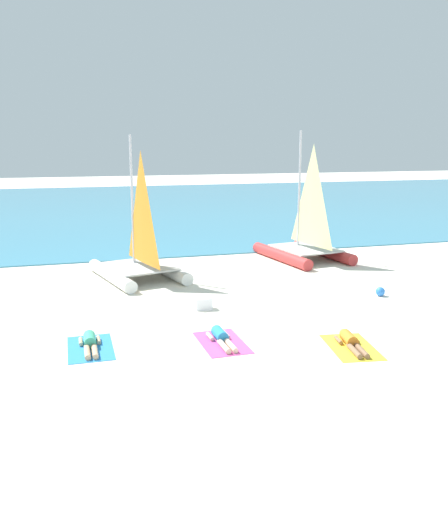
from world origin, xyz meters
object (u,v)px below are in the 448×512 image
(sunbather_right, at_px, (351,341))
(sailboat_red, at_px, (305,241))
(towel_left, at_px, (90,348))
(beach_ball, at_px, (380,292))
(sunbather_left, at_px, (90,342))
(cooler_box, at_px, (203,304))
(towel_right, at_px, (351,347))
(sailboat_white, at_px, (139,258))
(towel_middle, at_px, (222,343))
(sunbather_middle, at_px, (221,337))

(sunbather_right, bearing_deg, sailboat_red, 81.06)
(towel_left, bearing_deg, sailboat_red, 41.12)
(sunbather_right, distance_m, beach_ball, 5.04)
(sunbather_left, bearing_deg, sunbather_right, -15.12)
(sunbather_left, distance_m, cooler_box, 4.21)
(towel_left, relative_size, towel_right, 1.00)
(sailboat_white, bearing_deg, sunbather_left, -121.86)
(sunbather_left, height_order, beach_ball, sunbather_left)
(towel_middle, relative_size, sunbather_middle, 1.22)
(cooler_box, bearing_deg, sailboat_white, 107.41)
(sailboat_white, height_order, towel_left, sailboat_white)
(sunbather_right, relative_size, beach_ball, 5.11)
(sailboat_red, relative_size, towel_middle, 2.90)
(sailboat_red, xyz_separation_m, towel_middle, (-6.22, -8.81, -0.82))
(towel_left, distance_m, sunbather_right, 6.53)
(sunbather_left, xyz_separation_m, towel_middle, (3.27, -0.60, -0.13))
(sunbather_right, bearing_deg, towel_right, -90.00)
(towel_left, relative_size, sunbather_middle, 1.22)
(towel_middle, distance_m, towel_right, 3.27)
(towel_right, bearing_deg, sunbather_middle, 157.44)
(towel_left, bearing_deg, sunbather_middle, -8.12)
(sunbather_middle, distance_m, cooler_box, 2.88)
(beach_ball, bearing_deg, sailboat_red, 90.45)
(towel_middle, relative_size, sunbather_right, 1.21)
(sailboat_white, relative_size, sailboat_red, 0.96)
(sailboat_white, bearing_deg, beach_ball, -46.22)
(sailboat_red, distance_m, beach_ball, 6.10)
(sailboat_white, height_order, sailboat_red, sailboat_red)
(sunbather_right, bearing_deg, towel_left, 173.98)
(sunbather_left, height_order, towel_middle, sunbather_left)
(sailboat_red, bearing_deg, sailboat_white, -177.98)
(towel_middle, xyz_separation_m, beach_ball, (6.26, 2.75, 0.15))
(sunbather_right, bearing_deg, sailboat_white, 125.07)
(sailboat_white, relative_size, towel_right, 2.79)
(sailboat_white, xyz_separation_m, towel_right, (4.19, -8.54, -0.79))
(towel_middle, distance_m, sunbather_middle, 0.14)
(sunbather_left, relative_size, beach_ball, 5.09)
(sailboat_red, relative_size, sunbather_middle, 3.53)
(sunbather_middle, height_order, beach_ball, sunbather_middle)
(sunbather_right, bearing_deg, cooler_box, 133.39)
(towel_left, xyz_separation_m, sunbather_left, (0.00, 0.07, 0.13))
(towel_right, bearing_deg, towel_middle, 158.52)
(sailboat_white, relative_size, towel_middle, 2.79)
(sailboat_white, height_order, cooler_box, sailboat_white)
(sailboat_red, distance_m, sunbather_right, 10.46)
(sailboat_white, relative_size, cooler_box, 10.62)
(sunbather_left, xyz_separation_m, towel_right, (6.31, -1.80, -0.13))
(sailboat_red, relative_size, beach_ball, 17.99)
(sailboat_white, xyz_separation_m, sunbather_left, (-2.12, -6.75, -0.66))
(sailboat_red, xyz_separation_m, sunbather_middle, (-6.22, -8.75, -0.69))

